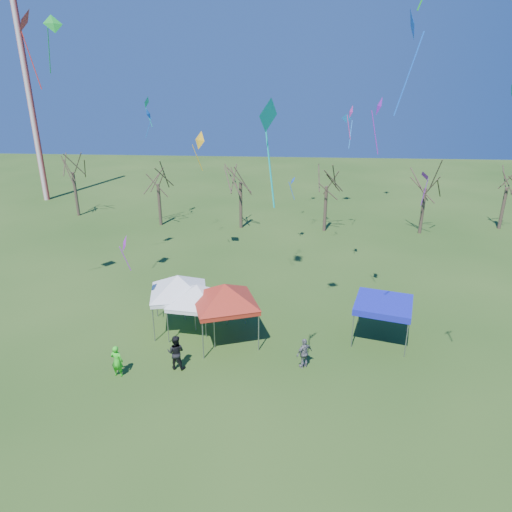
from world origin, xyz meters
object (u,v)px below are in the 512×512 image
(tent_white_mid, at_px, (197,288))
(tree_0, at_px, (70,156))
(radio_mast, at_px, (29,94))
(tree_1, at_px, (157,169))
(person_dark, at_px, (176,352))
(tent_blue, at_px, (384,305))
(tree_3, at_px, (328,170))
(tree_2, at_px, (240,166))
(tent_white_west, at_px, (178,279))
(person_green, at_px, (117,361))
(tree_4, at_px, (428,172))
(tree_5, at_px, (510,172))
(tent_red, at_px, (225,288))
(person_grey, at_px, (304,353))

(tent_white_mid, bearing_deg, tree_0, 127.50)
(radio_mast, xyz_separation_m, tree_1, (17.23, -9.35, -6.71))
(person_dark, bearing_deg, tent_blue, -157.50)
(tent_white_mid, bearing_deg, tree_3, 67.15)
(tree_2, xyz_separation_m, tent_white_west, (-1.48, -20.12, -3.11))
(tree_3, distance_m, tent_blue, 20.77)
(tree_1, xyz_separation_m, person_green, (4.90, -25.54, -4.93))
(tree_4, bearing_deg, tent_white_west, -134.21)
(tree_3, bearing_deg, tent_blue, -84.33)
(tree_0, bearing_deg, tree_5, -1.69)
(radio_mast, relative_size, tent_red, 5.68)
(tree_3, relative_size, person_green, 4.57)
(tree_5, bearing_deg, person_dark, -135.78)
(tree_1, distance_m, person_dark, 26.27)
(tent_blue, height_order, person_green, tent_blue)
(tree_1, distance_m, tree_3, 16.81)
(tree_1, relative_size, tree_5, 1.01)
(person_grey, bearing_deg, tree_2, -114.24)
(tent_red, bearing_deg, tree_5, 43.22)
(tent_white_west, relative_size, tent_red, 0.99)
(tree_5, bearing_deg, person_green, -137.67)
(radio_mast, relative_size, person_grey, 14.82)
(tree_4, height_order, tent_blue, tree_4)
(tent_red, bearing_deg, tree_0, 129.24)
(tree_2, relative_size, tent_red, 1.86)
(tree_5, height_order, person_dark, tree_5)
(tree_2, distance_m, person_green, 26.08)
(person_dark, bearing_deg, person_grey, -170.87)
(tent_white_west, distance_m, person_dark, 4.87)
(tent_white_mid, bearing_deg, tent_white_west, 151.99)
(tent_white_west, xyz_separation_m, person_green, (-2.02, -5.14, -2.31))
(tent_blue, bearing_deg, tree_3, 95.67)
(tent_blue, distance_m, person_green, 14.73)
(tree_2, height_order, tree_5, tree_2)
(tree_4, bearing_deg, tree_5, 13.85)
(tree_3, bearing_deg, tent_white_mid, -112.85)
(tree_0, height_order, tree_2, tree_0)
(radio_mast, bearing_deg, tree_0, -42.77)
(tent_red, distance_m, tent_blue, 9.03)
(tree_3, xyz_separation_m, person_green, (-11.90, -24.93, -5.21))
(tree_1, distance_m, person_green, 26.46)
(radio_mast, relative_size, tree_4, 3.17)
(tent_white_mid, height_order, person_grey, tent_white_mid)
(person_green, bearing_deg, person_grey, -164.16)
(tent_blue, bearing_deg, tent_white_west, 177.50)
(tree_5, relative_size, person_green, 4.31)
(tree_5, relative_size, person_dark, 3.93)
(tree_3, relative_size, tent_white_mid, 1.92)
(tree_3, height_order, person_dark, tree_3)
(radio_mast, relative_size, person_green, 14.44)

